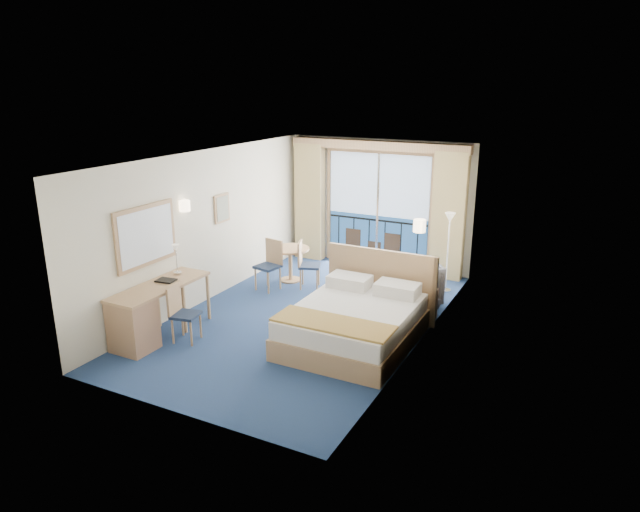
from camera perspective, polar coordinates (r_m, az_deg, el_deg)
The scene contains 22 objects.
floor at distance 9.69m, azimuth -1.43°, elevation -6.15°, with size 6.50×6.50×0.00m, color navy.
room_walls at distance 9.14m, azimuth -1.51°, elevation 4.14°, with size 4.04×6.54×2.72m.
balcony_door at distance 12.14m, azimuth 5.76°, elevation 4.24°, with size 2.36×0.03×2.52m.
curtain_left at distance 12.61m, azimuth -1.04°, elevation 5.42°, with size 0.65×0.22×2.55m, color tan.
curtain_right at distance 11.51m, azimuth 12.75°, elevation 3.87°, with size 0.65×0.22×2.55m, color tan.
pelmet at distance 11.79m, azimuth 5.79°, elevation 10.95°, with size 3.80×0.25×0.18m, color tan.
mirror at distance 9.16m, azimuth -17.00°, elevation 1.96°, with size 0.05×1.25×0.95m.
wall_print at distance 10.59m, azimuth -9.77°, elevation 4.72°, with size 0.04×0.42×0.52m.
sconce_left at distance 9.72m, azimuth -13.38°, elevation 4.91°, with size 0.18×0.18×0.18m, color beige.
sconce_right at distance 8.26m, azimuth 9.92°, elevation 3.00°, with size 0.18×0.18×0.18m, color beige.
bed at distance 8.73m, azimuth 3.57°, elevation -6.52°, with size 1.90×2.25×1.19m.
nightstand at distance 9.66m, azimuth 10.25°, elevation -4.84°, with size 0.40×0.38×0.52m, color #9E7053.
phone at distance 9.56m, azimuth 10.07°, elevation -3.12°, with size 0.20×0.15×0.09m, color white.
armchair at distance 10.34m, azimuth 9.43°, elevation -2.56°, with size 0.83×0.86×0.78m, color #4F5360.
floor_lamp at distance 10.78m, azimuth 12.78°, elevation 2.33°, with size 0.21×0.21×1.52m.
desk at distance 8.93m, azimuth -17.63°, elevation -5.93°, with size 0.60×1.76×0.82m.
desk_chair at distance 8.94m, azimuth -13.75°, elevation -5.26°, with size 0.46×0.45×0.89m.
folder at distance 9.25m, azimuth -15.15°, elevation -2.37°, with size 0.29×0.22×0.03m, color black.
desk_lamp at distance 9.43m, azimuth -14.21°, elevation 0.29°, with size 0.13×0.13×0.48m.
round_table at distance 11.28m, azimuth -2.99°, elevation 0.01°, with size 0.75×0.75×0.68m.
table_chair_a at distance 10.90m, azimuth -1.46°, elevation -0.58°, with size 0.52×0.51×0.92m.
table_chair_b at distance 10.87m, azimuth -4.98°, elevation -0.57°, with size 0.48×0.49×0.95m.
Camera 1 is at (4.25, -7.83, 3.83)m, focal length 32.00 mm.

